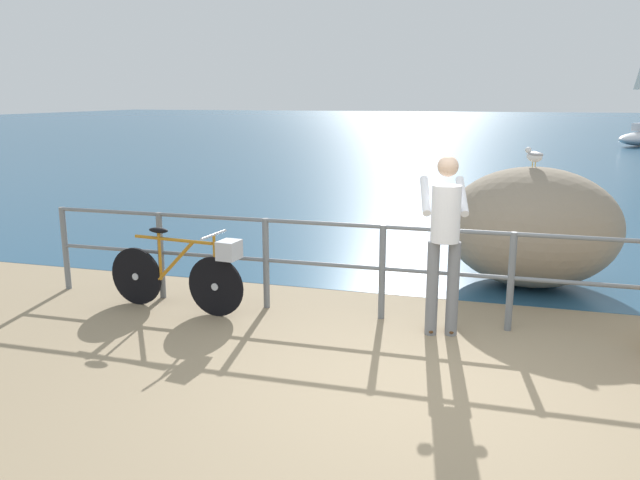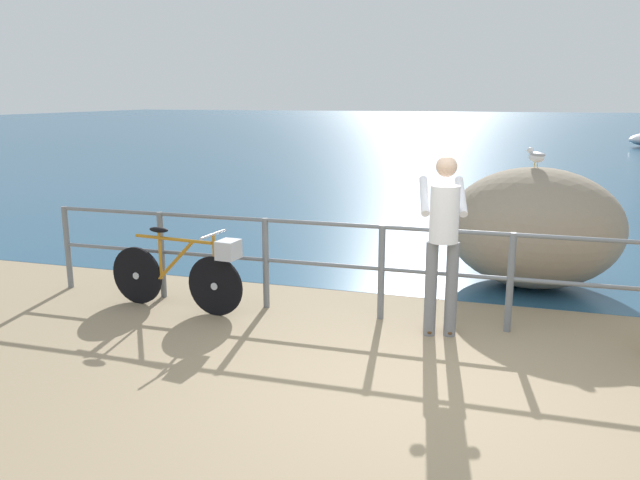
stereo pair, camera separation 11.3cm
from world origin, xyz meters
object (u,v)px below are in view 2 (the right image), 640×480
bicycle (186,270)px  person_at_railing (443,237)px  seagull (536,156)px  breakwater_boulder_main (534,227)px

bicycle → person_at_railing: bearing=8.2°
person_at_railing → seagull: bearing=-34.5°
bicycle → person_at_railing: 2.80m
breakwater_boulder_main → seagull: (-0.04, 0.01, 0.88)m
breakwater_boulder_main → person_at_railing: bearing=-114.1°
breakwater_boulder_main → bicycle: bearing=-150.0°
person_at_railing → breakwater_boulder_main: (0.91, 2.03, -0.25)m
bicycle → breakwater_boulder_main: breakwater_boulder_main is taller
person_at_railing → breakwater_boulder_main: person_at_railing is taller
bicycle → breakwater_boulder_main: size_ratio=0.80×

